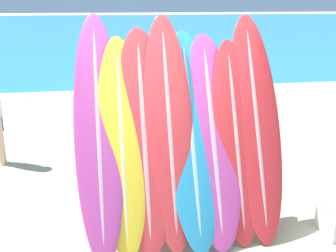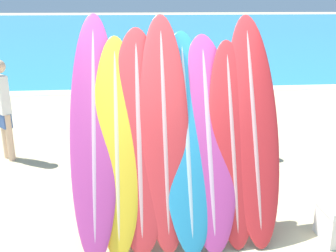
{
  "view_description": "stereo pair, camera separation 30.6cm",
  "coord_description": "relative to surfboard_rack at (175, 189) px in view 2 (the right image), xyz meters",
  "views": [
    {
      "loc": [
        -0.79,
        -3.27,
        2.44
      ],
      "look_at": [
        -0.03,
        1.26,
        0.96
      ],
      "focal_mm": 42.0,
      "sensor_mm": 36.0,
      "label": 1
    },
    {
      "loc": [
        -0.49,
        -3.31,
        2.44
      ],
      "look_at": [
        -0.03,
        1.26,
        0.96
      ],
      "focal_mm": 42.0,
      "sensor_mm": 36.0,
      "label": 2
    }
  ],
  "objects": [
    {
      "name": "surfboard_slot_4",
      "position": [
        0.12,
        0.05,
        0.56
      ],
      "size": [
        0.55,
        1.2,
        2.13
      ],
      "color": "teal",
      "rests_on": "ground_plane"
    },
    {
      "name": "surfboard_slot_5",
      "position": [
        0.35,
        0.04,
        0.55
      ],
      "size": [
        0.59,
        1.15,
        2.1
      ],
      "color": "#B23D8E",
      "rests_on": "ground_plane"
    },
    {
      "name": "person_far_right",
      "position": [
        -1.11,
        3.69,
        0.37
      ],
      "size": [
        0.27,
        0.21,
        1.6
      ],
      "rotation": [
        0.0,
        0.0,
        3.24
      ],
      "color": "tan",
      "rests_on": "ground_plane"
    },
    {
      "name": "surfboard_slot_7",
      "position": [
        0.84,
        0.07,
        0.65
      ],
      "size": [
        0.53,
        1.14,
        2.3
      ],
      "color": "red",
      "rests_on": "ground_plane"
    },
    {
      "name": "person_near_water",
      "position": [
        -2.41,
        2.32,
        0.37
      ],
      "size": [
        0.26,
        0.27,
        1.6
      ],
      "rotation": [
        0.0,
        0.0,
        2.27
      ],
      "color": "beige",
      "rests_on": "ground_plane"
    },
    {
      "name": "person_far_left",
      "position": [
        0.42,
        3.43,
        0.46
      ],
      "size": [
        0.29,
        0.24,
        1.77
      ],
      "rotation": [
        0.0,
        0.0,
        2.9
      ],
      "color": "tan",
      "rests_on": "ground_plane"
    },
    {
      "name": "surfboard_slot_6",
      "position": [
        0.6,
        0.01,
        0.52
      ],
      "size": [
        0.48,
        0.99,
        2.04
      ],
      "color": "red",
      "rests_on": "ground_plane"
    },
    {
      "name": "ocean_water",
      "position": [
        0.03,
        36.32,
        -0.5
      ],
      "size": [
        120.0,
        60.0,
        0.01
      ],
      "color": "teal",
      "rests_on": "ground_plane"
    },
    {
      "name": "surfboard_slot_0",
      "position": [
        -0.83,
        0.1,
        0.66
      ],
      "size": [
        0.49,
        1.39,
        2.32
      ],
      "color": "#B23D8E",
      "rests_on": "ground_plane"
    },
    {
      "name": "surfboard_slot_3",
      "position": [
        -0.11,
        0.07,
        0.65
      ],
      "size": [
        0.51,
        1.12,
        2.31
      ],
      "color": "red",
      "rests_on": "ground_plane"
    },
    {
      "name": "person_mid_beach",
      "position": [
        1.16,
        2.19,
        0.34
      ],
      "size": [
        0.26,
        0.21,
        1.54
      ],
      "rotation": [
        0.0,
        0.0,
        3.26
      ],
      "color": "beige",
      "rests_on": "ground_plane"
    },
    {
      "name": "surfboard_slot_1",
      "position": [
        -0.6,
        0.03,
        0.54
      ],
      "size": [
        0.49,
        1.11,
        2.09
      ],
      "color": "yellow",
      "rests_on": "ground_plane"
    },
    {
      "name": "surfboard_slot_2",
      "position": [
        -0.38,
        0.05,
        0.58
      ],
      "size": [
        0.57,
        1.1,
        2.18
      ],
      "color": "red",
      "rests_on": "ground_plane"
    },
    {
      "name": "surfboard_rack",
      "position": [
        0.0,
        0.0,
        0.0
      ],
      "size": [
        2.03,
        0.04,
        0.94
      ],
      "color": "#28282D",
      "rests_on": "ground_plane"
    }
  ]
}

